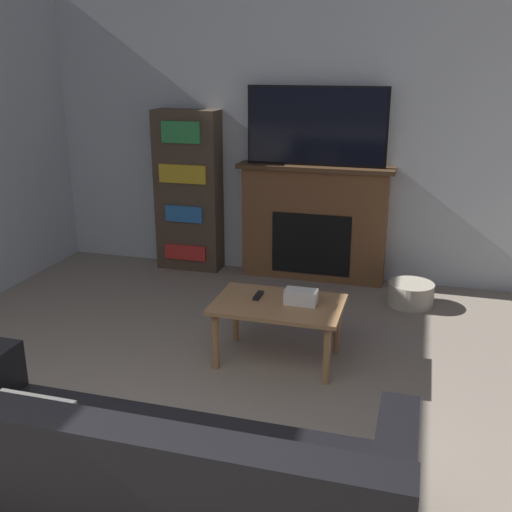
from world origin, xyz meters
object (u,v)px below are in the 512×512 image
Objects in this scene: coffee_table at (278,311)px; storage_basket at (411,294)px; fireplace at (314,223)px; tv at (316,126)px; bookshelf at (189,191)px; couch at (144,499)px.

storage_basket is (0.86, 1.30, -0.28)m from coffee_table.
storage_basket is at bearing 56.46° from coffee_table.
tv reaches higher than fireplace.
bookshelf reaches higher than storage_basket.
couch is at bearing -90.48° from tv.
tv is 1.71m from storage_basket.
couch is (-0.03, -3.57, -1.17)m from tv.
tv is 0.81× the size of bookshelf.
coffee_table is at bearing 86.50° from couch.
coffee_table is at bearing -51.94° from bookshelf.
bookshelf is at bearing 108.97° from couch.
tv reaches higher than coffee_table.
coffee_table is (0.11, 1.86, 0.09)m from couch.
couch is at bearing -71.03° from bookshelf.
bookshelf is (-1.26, -0.02, 0.24)m from fireplace.
bookshelf is (-1.26, -0.00, -0.67)m from tv.
tv reaches higher than bookshelf.
couch is at bearing -90.47° from fireplace.
storage_basket is at bearing -24.47° from fireplace.
fireplace is 0.92× the size of bookshelf.
couch is 3.81m from bookshelf.
tv is 3.76m from couch.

